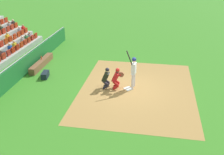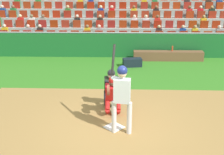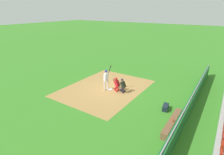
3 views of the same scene
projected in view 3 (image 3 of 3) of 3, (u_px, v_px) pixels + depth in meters
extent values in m
plane|color=#347822|center=(110.00, 89.00, 16.47)|extent=(160.00, 160.00, 0.00)
cube|color=#9E7742|center=(105.00, 88.00, 16.72)|extent=(8.47, 6.49, 0.01)
cube|color=white|center=(110.00, 89.00, 16.46)|extent=(0.62, 0.62, 0.02)
cylinder|color=silver|center=(105.00, 86.00, 16.14)|extent=(0.15, 0.15, 0.90)
cylinder|color=silver|center=(108.00, 84.00, 16.42)|extent=(0.15, 0.15, 0.90)
cube|color=silver|center=(106.00, 77.00, 16.01)|extent=(0.44, 0.28, 0.63)
sphere|color=beige|center=(106.00, 72.00, 15.84)|extent=(0.23, 0.23, 0.23)
sphere|color=navy|center=(106.00, 71.00, 15.82)|extent=(0.26, 0.26, 0.26)
cylinder|color=silver|center=(107.00, 74.00, 15.92)|extent=(0.46, 0.20, 0.14)
cylinder|color=silver|center=(108.00, 73.00, 16.04)|extent=(0.17, 0.16, 0.13)
cylinder|color=black|center=(110.00, 69.00, 15.81)|extent=(0.13, 0.39, 0.80)
sphere|color=black|center=(108.00, 73.00, 16.05)|extent=(0.06, 0.06, 0.06)
cylinder|color=red|center=(116.00, 90.00, 15.96)|extent=(0.14, 0.39, 0.34)
cylinder|color=red|center=(116.00, 88.00, 15.88)|extent=(0.14, 0.38, 0.33)
cylinder|color=red|center=(118.00, 89.00, 16.21)|extent=(0.14, 0.39, 0.34)
cylinder|color=red|center=(118.00, 86.00, 16.14)|extent=(0.14, 0.38, 0.33)
cube|color=red|center=(117.00, 83.00, 15.86)|extent=(0.42, 0.45, 0.60)
cube|color=red|center=(116.00, 83.00, 15.92)|extent=(0.38, 0.24, 0.44)
sphere|color=brown|center=(116.00, 79.00, 15.79)|extent=(0.22, 0.22, 0.22)
cube|color=black|center=(116.00, 79.00, 15.79)|extent=(0.20, 0.12, 0.20)
sphere|color=red|center=(116.00, 79.00, 15.77)|extent=(0.24, 0.24, 0.24)
cylinder|color=brown|center=(115.00, 80.00, 16.05)|extent=(0.07, 0.30, 0.30)
cylinder|color=red|center=(116.00, 81.00, 16.01)|extent=(0.16, 0.40, 0.22)
cylinder|color=#221F2A|center=(122.00, 91.00, 15.72)|extent=(0.16, 0.39, 0.34)
cylinder|color=#221F2A|center=(122.00, 89.00, 15.64)|extent=(0.16, 0.39, 0.33)
cylinder|color=#221F2A|center=(123.00, 90.00, 15.97)|extent=(0.16, 0.39, 0.34)
cylinder|color=#221F2A|center=(123.00, 88.00, 15.90)|extent=(0.16, 0.39, 0.33)
cube|color=black|center=(123.00, 85.00, 15.62)|extent=(0.44, 0.46, 0.60)
cube|color=#221F2A|center=(122.00, 84.00, 15.68)|extent=(0.39, 0.25, 0.44)
sphere|color=beige|center=(122.00, 80.00, 15.54)|extent=(0.22, 0.22, 0.22)
cube|color=black|center=(122.00, 80.00, 15.54)|extent=(0.20, 0.12, 0.20)
sphere|color=#221F2A|center=(122.00, 80.00, 15.52)|extent=(0.24, 0.24, 0.24)
cube|color=#1A5F2A|center=(191.00, 104.00, 12.74)|extent=(17.64, 0.24, 1.14)
cylinder|color=gray|center=(192.00, 96.00, 12.52)|extent=(17.64, 0.07, 0.07)
cube|color=brown|center=(172.00, 123.00, 11.24)|extent=(3.26, 0.40, 0.44)
cylinder|color=#D04225|center=(173.00, 120.00, 10.95)|extent=(0.07, 0.07, 0.24)
cube|color=black|center=(166.00, 107.00, 13.10)|extent=(0.87, 0.48, 0.37)
cube|color=maroon|center=(221.00, 155.00, 8.23)|extent=(0.44, 0.10, 0.42)
cube|color=maroon|center=(222.00, 146.00, 8.75)|extent=(0.44, 0.10, 0.42)
cube|color=maroon|center=(223.00, 138.00, 9.27)|extent=(0.44, 0.10, 0.42)
cube|color=maroon|center=(224.00, 132.00, 9.79)|extent=(0.44, 0.10, 0.42)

